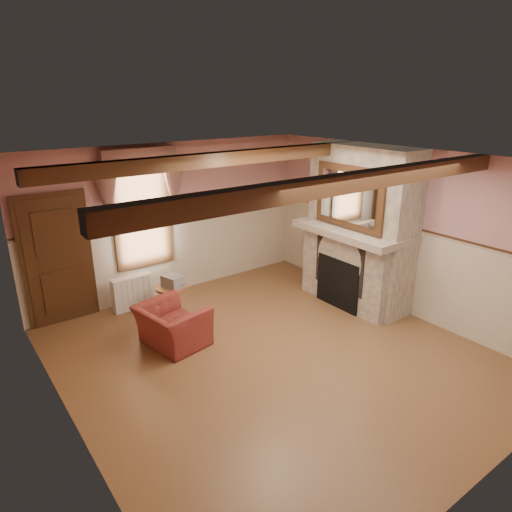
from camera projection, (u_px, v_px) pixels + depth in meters
floor at (273, 355)px, 6.63m from camera, size 5.50×6.00×0.01m
ceiling at (276, 161)px, 5.69m from camera, size 5.50×6.00×0.01m
wall_back at (173, 219)px, 8.43m from camera, size 5.50×0.02×2.80m
wall_front at (494, 365)px, 3.89m from camera, size 5.50×0.02×2.80m
wall_left at (63, 323)px, 4.62m from camera, size 0.02×6.00×2.80m
wall_right at (401, 231)px, 7.71m from camera, size 0.02×6.00×2.80m
wainscot at (274, 309)px, 6.38m from camera, size 5.50×6.00×1.50m
chair_rail at (274, 259)px, 6.13m from camera, size 5.50×6.00×0.08m
firebox at (340, 282)px, 8.06m from camera, size 0.20×0.95×0.90m
armchair at (172, 326)px, 6.83m from camera, size 1.00×1.10×0.63m
side_table at (172, 301)px, 7.72m from camera, size 0.63×0.63×0.55m
book_stack at (173, 281)px, 7.59m from camera, size 0.34×0.38×0.20m
radiator at (132, 293)px, 8.00m from camera, size 0.70×0.19×0.60m
bowl at (358, 226)px, 7.79m from camera, size 0.35×0.35×0.09m
mantel_clock at (321, 212)px, 8.45m from camera, size 0.14×0.24×0.20m
oil_lamp at (342, 216)px, 8.03m from camera, size 0.11×0.11×0.28m
candle_red at (388, 232)px, 7.30m from camera, size 0.06×0.06×0.16m
jar_yellow at (371, 228)px, 7.58m from camera, size 0.06×0.06×0.12m
fireplace at (361, 227)px, 7.98m from camera, size 0.85×2.00×2.80m
mantel at (354, 231)px, 7.89m from camera, size 1.05×2.05×0.12m
overmantel_mirror at (349, 197)px, 7.58m from camera, size 0.06×1.44×1.04m
door at (58, 261)px, 7.33m from camera, size 1.10×0.10×2.10m
window at (142, 211)px, 7.99m from camera, size 1.06×0.08×2.02m
window_drapes at (141, 178)px, 7.72m from camera, size 1.30×0.14×1.40m
ceiling_beam_front at (347, 183)px, 4.82m from camera, size 5.50×0.18×0.20m
ceiling_beam_back at (224, 159)px, 6.64m from camera, size 5.50×0.18×0.20m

